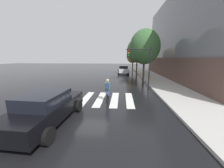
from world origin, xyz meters
TOP-DOWN VIEW (x-y plane):
  - ground_plane at (0.00, 0.00)m, footprint 120.00×120.00m
  - sidewalk at (8.75, 0.00)m, footprint 6.50×50.00m
  - crosswalk_stripes at (0.17, 0.00)m, footprint 6.27×3.58m
  - manhole_cover at (-0.66, -2.00)m, footprint 0.64×0.64m
  - sedan_near at (-1.18, -3.84)m, footprint 2.31×4.67m
  - sedan_mid at (2.68, 16.22)m, footprint 2.33×4.76m
  - cyclist at (1.40, -0.47)m, footprint 0.36×1.71m
  - traffic_light_near at (4.39, 3.76)m, footprint 2.47×0.28m
  - fire_hydrant at (6.11, 7.50)m, footprint 0.33×0.22m
  - street_tree_near at (5.22, 7.16)m, footprint 3.75×3.75m
  - street_tree_mid at (5.11, 13.90)m, footprint 3.69×3.69m
  - street_tree_far at (5.01, 21.81)m, footprint 3.02×3.02m
  - corner_building at (16.61, 10.63)m, footprint 14.92×23.84m

SIDE VIEW (x-z plane):
  - ground_plane at x=0.00m, z-range 0.00..0.00m
  - manhole_cover at x=-0.66m, z-range 0.00..0.01m
  - crosswalk_stripes at x=0.17m, z-range 0.00..0.01m
  - sidewalk at x=8.75m, z-range 0.00..0.15m
  - fire_hydrant at x=6.11m, z-range 0.14..0.92m
  - sedan_near at x=-1.18m, z-range 0.03..1.62m
  - sedan_mid at x=2.68m, z-range 0.03..1.65m
  - cyclist at x=1.40m, z-range 0.00..1.69m
  - traffic_light_near at x=4.39m, z-range 0.76..4.96m
  - street_tree_far at x=5.01m, z-range 0.94..6.31m
  - street_tree_mid at x=5.11m, z-range 1.15..7.72m
  - street_tree_near at x=5.22m, z-range 1.17..7.83m
  - corner_building at x=16.61m, z-range -0.05..12.20m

